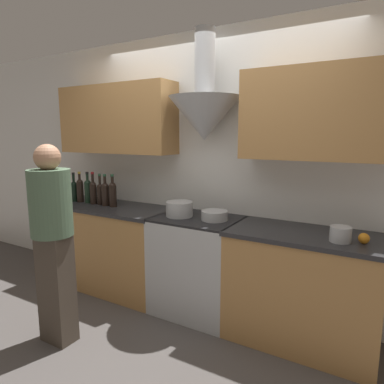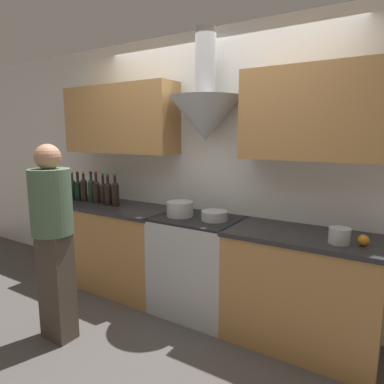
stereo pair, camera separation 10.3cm
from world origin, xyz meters
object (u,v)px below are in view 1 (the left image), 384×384
wine_bottle_0 (68,189)px  wine_bottle_5 (100,193)px  wine_bottle_3 (88,190)px  person_foreground_left (53,236)px  wine_bottle_2 (80,189)px  wine_bottle_4 (93,191)px  wine_bottle_6 (105,193)px  wine_bottle_7 (113,193)px  stove_range (198,264)px  orange_fruit (364,238)px  wine_bottle_1 (74,190)px  stock_pot (179,209)px  mixing_bowl (214,215)px  saucepan (340,234)px

wine_bottle_0 → wine_bottle_5: (0.49, 0.01, -0.00)m
wine_bottle_3 → person_foreground_left: bearing=-56.4°
wine_bottle_0 → wine_bottle_2: bearing=0.6°
wine_bottle_4 → wine_bottle_6: wine_bottle_4 is taller
wine_bottle_6 → wine_bottle_7: 0.10m
wine_bottle_3 → wine_bottle_7: size_ratio=1.00×
wine_bottle_2 → stove_range: bearing=0.8°
stove_range → orange_fruit: (1.36, -0.08, 0.48)m
stove_range → wine_bottle_1: size_ratio=2.78×
wine_bottle_2 → wine_bottle_5: bearing=1.8°
wine_bottle_1 → wine_bottle_6: wine_bottle_6 is taller
wine_bottle_3 → orange_fruit: bearing=-1.4°
person_foreground_left → wine_bottle_3: bearing=123.6°
wine_bottle_1 → stock_pot: bearing=-0.4°
wine_bottle_5 → mixing_bowl: wine_bottle_5 is taller
wine_bottle_1 → wine_bottle_4: 0.30m
wine_bottle_4 → stove_range: bearing=1.1°
orange_fruit → person_foreground_left: (-2.09, -0.90, -0.07)m
stove_range → saucepan: bearing=-5.2°
wine_bottle_0 → mixing_bowl: wine_bottle_0 is taller
wine_bottle_0 → wine_bottle_6: size_ratio=0.97×
wine_bottle_0 → orange_fruit: wine_bottle_0 is taller
wine_bottle_7 → person_foreground_left: (0.25, -0.94, -0.17)m
wine_bottle_2 → stock_pot: 1.32m
wine_bottle_5 → wine_bottle_2: bearing=-178.2°
wine_bottle_5 → stove_range: bearing=0.5°
wine_bottle_3 → wine_bottle_5: bearing=-1.0°
wine_bottle_2 → wine_bottle_7: size_ratio=0.99×
wine_bottle_1 → wine_bottle_7: (0.59, -0.01, 0.02)m
wine_bottle_2 → mixing_bowl: bearing=0.6°
wine_bottle_7 → stock_pot: wine_bottle_7 is taller
wine_bottle_3 → stock_pot: size_ratio=1.38×
wine_bottle_2 → mixing_bowl: wine_bottle_2 is taller
stove_range → wine_bottle_2: bearing=-179.2°
wine_bottle_1 → mixing_bowl: 1.75m
wine_bottle_2 → wine_bottle_4: bearing=-1.3°
wine_bottle_0 → wine_bottle_1: size_ratio=1.00×
person_foreground_left → wine_bottle_1: bearing=131.5°
wine_bottle_1 → orange_fruit: 2.93m
stove_range → wine_bottle_6: 1.24m
mixing_bowl → person_foreground_left: bearing=-133.1°
orange_fruit → wine_bottle_7: bearing=179.0°
wine_bottle_5 → person_foreground_left: 1.07m
wine_bottle_4 → person_foreground_left: 1.10m
wine_bottle_2 → saucepan: (2.69, -0.09, -0.09)m
stove_range → saucepan: (1.21, -0.11, 0.50)m
wine_bottle_5 → stock_pot: bearing=-1.5°
orange_fruit → person_foreground_left: person_foreground_left is taller
stove_range → mixing_bowl: mixing_bowl is taller
wine_bottle_1 → wine_bottle_3: size_ratio=0.96×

